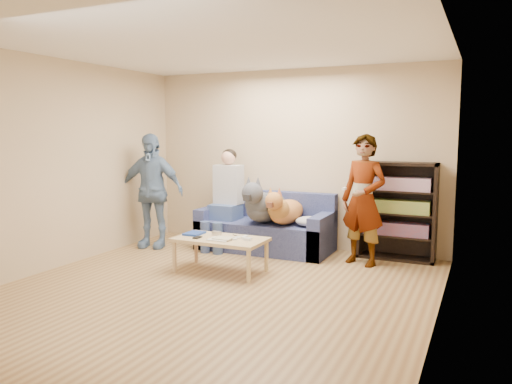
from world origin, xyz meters
The scene contains 26 objects.
ground centered at (0.00, 0.00, 0.00)m, with size 5.00×5.00×0.00m, color olive.
ceiling centered at (0.00, 0.00, 2.60)m, with size 5.00×5.00×0.00m, color white.
wall_back centered at (0.00, 2.50, 1.30)m, with size 4.50×4.50×0.00m, color tan.
wall_left centered at (-2.25, 0.00, 1.30)m, with size 5.00×5.00×0.00m, color tan.
wall_right centered at (2.25, 0.00, 1.30)m, with size 5.00×5.00×0.00m, color tan.
blanket centered at (0.46, 1.91, 0.49)m, with size 0.38×0.33×0.13m, color #ABABB0.
person_standing_right centered at (1.20, 1.87, 0.83)m, with size 0.61×0.40×1.67m, color gray.
person_standing_left centered at (-1.85, 1.53, 0.84)m, with size 0.98×0.41×1.67m, color #6F88B3.
held_controller centered at (1.00, 1.67, 0.99)m, with size 0.04×0.11×0.03m, color silver.
notebook_blue centered at (-0.68, 0.84, 0.43)m, with size 0.20×0.26×0.03m, color navy.
papers centered at (-0.23, 0.69, 0.43)m, with size 0.26×0.20×0.01m, color silver.
magazine centered at (-0.20, 0.71, 0.44)m, with size 0.22×0.17×0.01m, color #BAB395.
camera_silver centered at (-0.40, 0.91, 0.45)m, with size 0.11×0.06×0.05m, color #BAB9BE.
controller_a centered at (0.00, 0.89, 0.43)m, with size 0.04×0.13×0.03m, color white.
controller_b centered at (0.08, 0.81, 0.43)m, with size 0.09×0.06×0.03m, color silver.
headphone_cup_a centered at (-0.08, 0.77, 0.43)m, with size 0.07×0.07×0.02m, color silver.
headphone_cup_b centered at (-0.08, 0.85, 0.43)m, with size 0.07×0.07×0.02m, color white.
pen_orange centered at (-0.30, 0.63, 0.42)m, with size 0.01×0.01×0.14m, color orange.
pen_black centered at (-0.16, 0.97, 0.42)m, with size 0.01×0.01×0.14m, color black.
wallet centered at (-0.53, 0.67, 0.43)m, with size 0.07×0.12×0.01m, color black.
sofa centered at (-0.25, 2.10, 0.28)m, with size 1.90×0.85×0.82m.
person_seated centered at (-0.85, 1.97, 0.77)m, with size 0.40×0.73×1.47m.
dog_gray centered at (-0.21, 1.93, 0.67)m, with size 0.47×1.28×0.69m.
dog_tan centered at (0.10, 1.90, 0.62)m, with size 0.39×1.15×0.56m.
coffee_table centered at (-0.28, 0.79, 0.37)m, with size 1.10×0.60×0.42m.
bookshelf centered at (1.55, 2.33, 0.68)m, with size 1.00×0.34×1.30m.
Camera 1 is at (2.60, -4.40, 1.71)m, focal length 35.00 mm.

